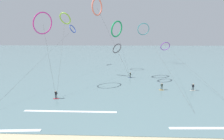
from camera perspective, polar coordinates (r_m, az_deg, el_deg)
name	(u,v)px	position (r m, az deg, el deg)	size (l,w,h in m)	color
sea_water	(116,53)	(116.60, 1.42, 6.85)	(400.00, 200.00, 0.08)	slate
surfer_amber	(162,87)	(36.11, 19.09, -6.41)	(1.40, 0.73, 1.70)	orange
surfer_ivory	(193,88)	(38.75, 29.39, -6.09)	(1.40, 0.58, 1.70)	silver
surfer_crimson	(56,95)	(31.65, -21.31, -9.33)	(1.40, 0.73, 1.70)	red
surfer_navy	(130,75)	(44.67, 7.25, -2.12)	(1.40, 0.70, 1.70)	navy
kite_lime	(65,19)	(45.73, -18.09, 18.79)	(4.66, 17.69, 19.14)	#8CC62D
kite_teal	(143,29)	(70.99, 12.33, 15.51)	(5.48, 49.03, 18.65)	teal
kite_violet	(165,46)	(70.79, 20.32, 8.79)	(4.64, 50.05, 10.23)	purple
kite_emerald	(117,29)	(42.58, 1.88, 15.88)	(6.39, 4.65, 16.89)	#199351
kite_charcoal	(117,48)	(53.97, 1.92, 8.56)	(6.44, 13.13, 10.03)	black
kite_magenta	(43,23)	(37.30, -25.69, 16.29)	(6.20, 9.08, 17.76)	#CC288E
kite_cobalt	(73,29)	(64.80, -15.37, 15.41)	(3.69, 44.48, 17.44)	#2647B7
kite_coral	(97,7)	(38.49, -5.91, 23.55)	(10.44, 7.44, 21.55)	#EA7260
wave_crest_near	(2,131)	(25.56, -37.46, -18.66)	(10.29, 0.50, 0.12)	white
wave_crest_mid	(201,128)	(24.63, 31.86, -19.08)	(8.82, 0.50, 0.12)	white
wave_crest_far	(70,112)	(26.19, -16.23, -15.57)	(15.74, 0.50, 0.12)	white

